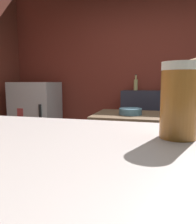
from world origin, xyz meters
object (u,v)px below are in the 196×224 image
bottle_vinegar (165,84)px  bottle_soy (136,84)px  mini_fridge (36,119)px  pint_glass_far (179,101)px  mixing_bowl (130,111)px

bottle_vinegar → bottle_soy: bearing=172.6°
mini_fridge → bottle_soy: size_ratio=5.00×
pint_glass_far → mini_fridge: bearing=125.5°
mini_fridge → pint_glass_far: 3.35m
mixing_bowl → pint_glass_far: pint_glass_far is taller
pint_glass_far → bottle_vinegar: (0.07, 2.90, 0.01)m
bottle_vinegar → mini_fridge: bearing=-173.9°
mixing_bowl → pint_glass_far: bearing=-80.2°
pint_glass_far → bottle_vinegar: 2.90m
mini_fridge → mixing_bowl: bearing=-34.1°
mixing_bowl → mini_fridge: bearing=145.9°
bottle_vinegar → bottle_soy: size_ratio=1.12×
bottle_vinegar → bottle_soy: 0.43m
bottle_soy → mini_fridge: bearing=-170.3°
bottle_soy → mixing_bowl: bearing=-86.6°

